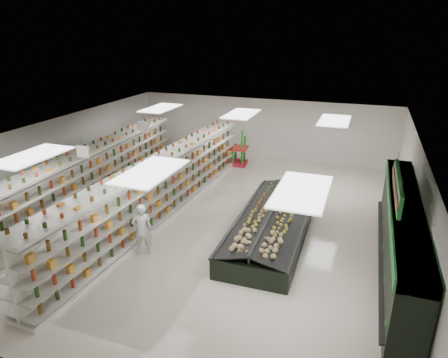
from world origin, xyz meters
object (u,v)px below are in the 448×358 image
at_px(shopper_main, 142,229).
at_px(shopper_background, 188,154).
at_px(gondola_left, 87,181).
at_px(soda_endcap, 234,149).
at_px(gondola_center, 160,191).
at_px(produce_island, 273,222).

bearing_deg(shopper_main, shopper_background, -105.67).
relative_size(gondola_left, soda_endcap, 7.52).
xyz_separation_m(gondola_center, produce_island, (4.33, 0.09, -0.60)).
bearing_deg(gondola_center, shopper_main, -70.92).
distance_m(soda_endcap, shopper_background, 2.42).
xyz_separation_m(soda_endcap, shopper_main, (0.09, -9.32, 0.02)).
distance_m(gondola_left, shopper_main, 4.67).
bearing_deg(produce_island, gondola_center, -178.88).
distance_m(gondola_center, shopper_background, 5.54).
distance_m(produce_island, shopper_background, 7.74).
xyz_separation_m(gondola_left, shopper_main, (3.95, -2.47, -0.18)).
bearing_deg(gondola_center, soda_endcap, 86.66).
bearing_deg(gondola_center, gondola_left, -175.43).
bearing_deg(soda_endcap, gondola_center, -95.78).
bearing_deg(produce_island, shopper_main, -143.10).
bearing_deg(soda_endcap, produce_island, -61.23).
bearing_deg(shopper_main, gondola_center, -103.71).
relative_size(gondola_center, produce_island, 2.01).
bearing_deg(shopper_background, soda_endcap, -48.50).
bearing_deg(gondola_center, shopper_background, 106.16).
distance_m(soda_endcap, shopper_main, 9.32).
xyz_separation_m(gondola_center, shopper_main, (0.77, -2.59, -0.19)).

